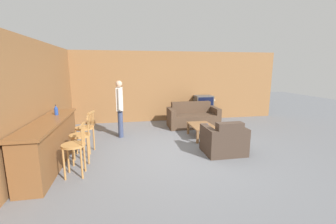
% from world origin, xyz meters
% --- Properties ---
extents(ground_plane, '(24.00, 24.00, 0.00)m').
position_xyz_m(ground_plane, '(0.00, 0.00, 0.00)').
color(ground_plane, slate).
extents(wall_back, '(9.40, 0.08, 2.60)m').
position_xyz_m(wall_back, '(0.00, 3.51, 1.30)').
color(wall_back, olive).
rests_on(wall_back, ground_plane).
extents(wall_left, '(0.08, 8.51, 2.60)m').
position_xyz_m(wall_left, '(-3.15, 1.25, 1.30)').
color(wall_left, olive).
rests_on(wall_left, ground_plane).
extents(bar_counter, '(0.55, 2.66, 0.96)m').
position_xyz_m(bar_counter, '(-2.81, -0.06, 0.48)').
color(bar_counter, brown).
rests_on(bar_counter, ground_plane).
extents(bar_chair_near, '(0.43, 0.43, 0.99)m').
position_xyz_m(bar_chair_near, '(-2.22, -0.66, 0.54)').
color(bar_chair_near, '#B77F42').
rests_on(bar_chair_near, ground_plane).
extents(bar_chair_mid, '(0.48, 0.48, 0.99)m').
position_xyz_m(bar_chair_mid, '(-2.22, -0.04, 0.54)').
color(bar_chair_mid, '#B77F42').
rests_on(bar_chair_mid, ground_plane).
extents(bar_chair_far, '(0.51, 0.51, 0.99)m').
position_xyz_m(bar_chair_far, '(-2.22, 0.57, 0.54)').
color(bar_chair_far, '#B77F42').
rests_on(bar_chair_far, ground_plane).
extents(couch_far, '(1.71, 0.82, 0.83)m').
position_xyz_m(couch_far, '(1.01, 2.40, 0.31)').
color(couch_far, '#4C3828').
rests_on(couch_far, ground_plane).
extents(armchair_near, '(0.92, 0.78, 0.81)m').
position_xyz_m(armchair_near, '(0.98, -0.15, 0.31)').
color(armchair_near, '#423328').
rests_on(armchair_near, ground_plane).
extents(coffee_table, '(0.63, 0.98, 0.38)m').
position_xyz_m(coffee_table, '(0.88, 1.12, 0.32)').
color(coffee_table, brown).
rests_on(coffee_table, ground_plane).
extents(tv_unit, '(0.98, 0.49, 0.52)m').
position_xyz_m(tv_unit, '(1.67, 3.19, 0.26)').
color(tv_unit, '#513823').
rests_on(tv_unit, ground_plane).
extents(tv, '(0.65, 0.51, 0.45)m').
position_xyz_m(tv, '(1.67, 3.18, 0.74)').
color(tv, '#4C4C4C').
rests_on(tv, tv_unit).
extents(bottle, '(0.08, 0.08, 0.23)m').
position_xyz_m(bottle, '(-2.80, 0.47, 1.06)').
color(bottle, '#234293').
rests_on(bottle, bar_counter).
extents(book_on_table, '(0.20, 0.16, 0.03)m').
position_xyz_m(book_on_table, '(0.97, 1.12, 0.39)').
color(book_on_table, navy).
rests_on(book_on_table, coffee_table).
extents(table_lamp, '(0.27, 0.27, 0.46)m').
position_xyz_m(table_lamp, '(2.01, 3.19, 0.86)').
color(table_lamp, brown).
rests_on(table_lamp, tv_unit).
extents(person_by_window, '(0.19, 0.60, 1.64)m').
position_xyz_m(person_by_window, '(-1.42, 1.70, 0.92)').
color(person_by_window, '#384260').
rests_on(person_by_window, ground_plane).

